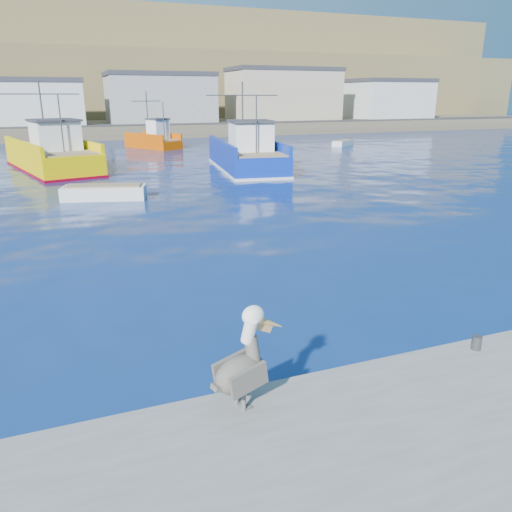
{
  "coord_description": "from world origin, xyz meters",
  "views": [
    {
      "loc": [
        -4.57,
        -10.37,
        5.52
      ],
      "look_at": [
        0.32,
        2.3,
        1.12
      ],
      "focal_mm": 35.0,
      "sensor_mm": 36.0,
      "label": 1
    }
  ],
  "objects_px": {
    "skiff_far": "(343,143)",
    "pelican": "(244,365)",
    "trawler_yellow_b": "(53,156)",
    "skiff_mid": "(104,194)",
    "trawler_blue": "(247,156)",
    "boat_orange": "(154,139)",
    "skiff_extra": "(62,157)"
  },
  "relations": [
    {
      "from": "boat_orange",
      "to": "skiff_extra",
      "type": "xyz_separation_m",
      "value": [
        -9.59,
        -7.38,
        -0.72
      ]
    },
    {
      "from": "trawler_blue",
      "to": "skiff_far",
      "type": "relative_size",
      "value": 3.46
    },
    {
      "from": "skiff_mid",
      "to": "trawler_yellow_b",
      "type": "bearing_deg",
      "value": 101.44
    },
    {
      "from": "skiff_far",
      "to": "pelican",
      "type": "height_order",
      "value": "pelican"
    },
    {
      "from": "skiff_extra",
      "to": "skiff_far",
      "type": "bearing_deg",
      "value": 4.91
    },
    {
      "from": "trawler_yellow_b",
      "to": "trawler_blue",
      "type": "bearing_deg",
      "value": -19.13
    },
    {
      "from": "boat_orange",
      "to": "pelican",
      "type": "xyz_separation_m",
      "value": [
        -7.16,
        -48.69,
        0.29
      ]
    },
    {
      "from": "boat_orange",
      "to": "skiff_mid",
      "type": "bearing_deg",
      "value": -105.73
    },
    {
      "from": "skiff_mid",
      "to": "pelican",
      "type": "height_order",
      "value": "pelican"
    },
    {
      "from": "trawler_blue",
      "to": "pelican",
      "type": "distance_m",
      "value": 31.74
    },
    {
      "from": "pelican",
      "to": "boat_orange",
      "type": "bearing_deg",
      "value": 81.64
    },
    {
      "from": "skiff_extra",
      "to": "pelican",
      "type": "xyz_separation_m",
      "value": [
        2.43,
        -41.31,
        1.01
      ]
    },
    {
      "from": "skiff_mid",
      "to": "skiff_far",
      "type": "distance_m",
      "value": 35.95
    },
    {
      "from": "trawler_yellow_b",
      "to": "skiff_far",
      "type": "distance_m",
      "value": 32.25
    },
    {
      "from": "skiff_extra",
      "to": "boat_orange",
      "type": "bearing_deg",
      "value": 37.57
    },
    {
      "from": "trawler_yellow_b",
      "to": "trawler_blue",
      "type": "relative_size",
      "value": 1.08
    },
    {
      "from": "trawler_yellow_b",
      "to": "skiff_mid",
      "type": "height_order",
      "value": "trawler_yellow_b"
    },
    {
      "from": "trawler_blue",
      "to": "skiff_far",
      "type": "height_order",
      "value": "trawler_blue"
    },
    {
      "from": "trawler_yellow_b",
      "to": "skiff_far",
      "type": "height_order",
      "value": "trawler_yellow_b"
    },
    {
      "from": "trawler_yellow_b",
      "to": "skiff_extra",
      "type": "distance_m",
      "value": 6.74
    },
    {
      "from": "boat_orange",
      "to": "skiff_mid",
      "type": "xyz_separation_m",
      "value": [
        -7.6,
        -27.01,
        -0.66
      ]
    },
    {
      "from": "pelican",
      "to": "skiff_far",
      "type": "bearing_deg",
      "value": 57.64
    },
    {
      "from": "pelican",
      "to": "skiff_mid",
      "type": "bearing_deg",
      "value": 91.18
    },
    {
      "from": "skiff_mid",
      "to": "skiff_far",
      "type": "relative_size",
      "value": 1.34
    },
    {
      "from": "trawler_yellow_b",
      "to": "skiff_far",
      "type": "relative_size",
      "value": 3.73
    },
    {
      "from": "skiff_far",
      "to": "skiff_extra",
      "type": "relative_size",
      "value": 1.01
    },
    {
      "from": "skiff_mid",
      "to": "skiff_extra",
      "type": "xyz_separation_m",
      "value": [
        -1.99,
        19.63,
        -0.06
      ]
    },
    {
      "from": "trawler_yellow_b",
      "to": "skiff_mid",
      "type": "bearing_deg",
      "value": -78.56
    },
    {
      "from": "trawler_yellow_b",
      "to": "pelican",
      "type": "height_order",
      "value": "trawler_yellow_b"
    },
    {
      "from": "skiff_extra",
      "to": "pelican",
      "type": "relative_size",
      "value": 1.96
    },
    {
      "from": "boat_orange",
      "to": "pelican",
      "type": "bearing_deg",
      "value": -98.36
    },
    {
      "from": "boat_orange",
      "to": "skiff_mid",
      "type": "height_order",
      "value": "boat_orange"
    }
  ]
}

